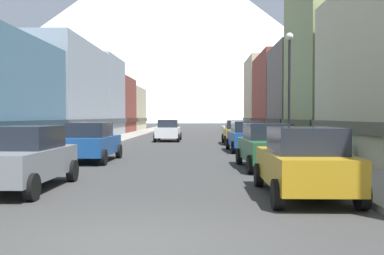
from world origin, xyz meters
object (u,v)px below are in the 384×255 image
Objects in this scene: potted_plant_1 at (5,148)px; car_right_2 at (246,136)px; car_right_1 at (267,146)px; car_left_1 at (91,142)px; car_left_0 at (23,158)px; potted_plant_2 at (27,145)px; car_right_3 at (237,132)px; car_driving_0 at (168,130)px; streetlamp_right at (289,76)px; potted_plant_0 at (343,150)px; car_right_0 at (303,162)px; pedestrian_0 at (84,135)px.

car_right_2 is at bearing 36.09° from potted_plant_1.
car_right_2 is at bearing 89.97° from car_right_1.
car_left_1 is at bearing -141.12° from car_right_2.
potted_plant_2 is at bearing 110.82° from car_left_0.
car_driving_0 is at bearing 143.85° from car_right_3.
car_left_1 and car_driving_0 have the same top height.
car_left_0 is at bearing -135.63° from streetlamp_right.
streetlamp_right is at bearing 2.47° from potted_plant_2.
car_driving_0 is 4.39× the size of potted_plant_0.
car_right_3 is at bearing 54.16° from potted_plant_1.
streetlamp_right is at bearing 119.77° from potted_plant_0.
potted_plant_1 is at bearing 117.89° from car_left_0.
car_left_1 is 15.24m from car_right_3.
potted_plant_0 is at bearing 29.32° from car_left_0.
car_right_0 is (7.60, -8.80, 0.00)m from car_left_1.
car_right_2 is at bearing -10.24° from pedestrian_0.
pedestrian_0 is (-2.45, 15.74, -0.03)m from car_left_0.
car_right_0 is 1.00× the size of car_driving_0.
car_driving_0 is 2.81× the size of pedestrian_0.
car_right_0 is at bearing -7.58° from car_left_0.
car_right_0 reaches higher than potted_plant_0.
pedestrian_0 is (0.75, 9.69, 0.13)m from potted_plant_1.
car_left_1 is 9.77m from car_right_2.
car_right_2 is (7.60, 6.13, 0.00)m from car_left_1.
car_left_0 is 25.04m from car_driving_0.
streetlamp_right reaches higher than car_left_1.
car_right_1 is 14.50m from pedestrian_0.
car_right_1 is 8.64m from car_right_2.
streetlamp_right is (12.35, 0.53, 3.26)m from potted_plant_2.
car_right_3 is 6.69m from car_driving_0.
potted_plant_1 is at bearing -166.77° from streetlamp_right.
car_right_0 is at bearing -49.19° from car_left_1.
car_left_1 is at bearing -11.07° from potted_plant_2.
car_right_0 is at bearing -33.16° from potted_plant_1.
car_right_2 is at bearing 89.99° from car_right_0.
car_left_1 is at bearing 161.74° from car_right_1.
potted_plant_0 is at bearing -9.08° from car_left_1.
car_right_0 is 1.00× the size of car_right_3.
car_right_3 and car_driving_0 have the same top height.
car_right_0 is 6.30m from car_right_1.
potted_plant_2 is at bearing 168.93° from car_left_1.
streetlamp_right is (6.95, -16.00, 3.09)m from car_driving_0.
car_right_1 is 11.24m from potted_plant_2.
potted_plant_0 is at bearing 0.07° from potted_plant_1.
potted_plant_2 is (-14.00, 2.35, 0.03)m from potted_plant_0.
streetlamp_right reaches higher than potted_plant_1.
potted_plant_0 reaches higher than potted_plant_2.
car_left_0 reaches higher than potted_plant_2.
car_right_1 is (-0.00, 6.30, 0.00)m from car_right_0.
car_left_0 and car_left_1 have the same top height.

